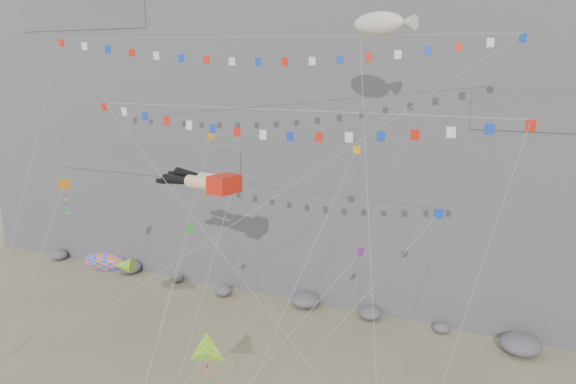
% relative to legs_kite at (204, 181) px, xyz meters
% --- Properties ---
extents(cliff, '(80.00, 28.00, 50.00)m').
position_rel_legs_kite_xyz_m(cliff, '(2.44, 27.03, 11.47)').
color(cliff, slate).
rests_on(cliff, ground).
extents(talus_boulders, '(60.00, 3.00, 1.20)m').
position_rel_legs_kite_xyz_m(talus_boulders, '(2.44, 12.03, -12.93)').
color(talus_boulders, slate).
rests_on(talus_boulders, ground).
extents(legs_kite, '(8.92, 15.14, 19.09)m').
position_rel_legs_kite_xyz_m(legs_kite, '(0.00, 0.00, 0.00)').
color(legs_kite, red).
rests_on(legs_kite, ground).
extents(flag_banner_upper, '(30.87, 16.75, 30.70)m').
position_rel_legs_kite_xyz_m(flag_banner_upper, '(3.49, 3.27, 9.53)').
color(flag_banner_upper, red).
rests_on(flag_banner_upper, ground).
extents(flag_banner_lower, '(26.60, 4.73, 21.42)m').
position_rel_legs_kite_xyz_m(flag_banner_lower, '(6.81, -2.74, 5.18)').
color(flag_banner_lower, red).
rests_on(flag_banner_lower, ground).
extents(harlequin_kite, '(1.74, 8.31, 14.85)m').
position_rel_legs_kite_xyz_m(harlequin_kite, '(-10.11, -2.67, -0.65)').
color(harlequin_kite, red).
rests_on(harlequin_kite, ground).
extents(fish_windsock, '(7.91, 6.33, 10.97)m').
position_rel_legs_kite_xyz_m(fish_windsock, '(-6.11, -3.34, -5.61)').
color(fish_windsock, '#FF5D0D').
rests_on(fish_windsock, ground).
extents(delta_kite, '(2.81, 7.35, 8.82)m').
position_rel_legs_kite_xyz_m(delta_kite, '(4.75, -7.53, -7.90)').
color(delta_kite, '#E6B70B').
rests_on(delta_kite, ground).
extents(blimp_windsock, '(6.62, 12.73, 26.62)m').
position_rel_legs_kite_xyz_m(blimp_windsock, '(10.32, 5.01, 10.23)').
color(blimp_windsock, beige).
rests_on(blimp_windsock, ground).
extents(small_kite_a, '(3.91, 15.29, 22.03)m').
position_rel_legs_kite_xyz_m(small_kite_a, '(-1.24, 2.73, 2.33)').
color(small_kite_a, orange).
rests_on(small_kite_a, ground).
extents(small_kite_b, '(7.41, 11.22, 16.09)m').
position_rel_legs_kite_xyz_m(small_kite_b, '(11.07, -0.27, -3.57)').
color(small_kite_b, purple).
rests_on(small_kite_b, ground).
extents(small_kite_c, '(1.05, 8.60, 13.90)m').
position_rel_legs_kite_xyz_m(small_kite_c, '(1.53, -4.17, -2.35)').
color(small_kite_c, green).
rests_on(small_kite_c, ground).
extents(small_kite_d, '(4.34, 12.78, 20.43)m').
position_rel_legs_kite_xyz_m(small_kite_d, '(10.08, 1.47, 2.20)').
color(small_kite_d, orange).
rests_on(small_kite_d, ground).
extents(small_kite_e, '(10.41, 9.83, 18.74)m').
position_rel_legs_kite_xyz_m(small_kite_e, '(15.62, -0.96, -0.58)').
color(small_kite_e, '#1339AA').
rests_on(small_kite_e, ground).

